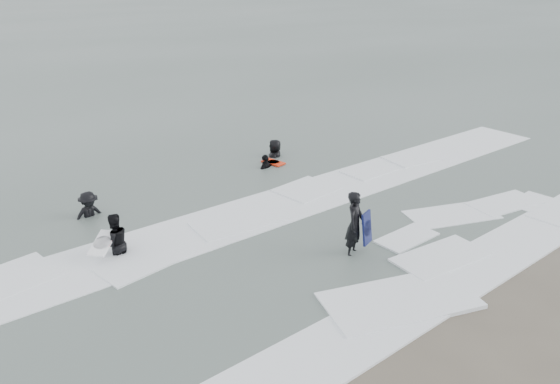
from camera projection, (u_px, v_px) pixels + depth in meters
ground at (401, 290)px, 14.02m from camera, size 320.00×320.00×0.00m
surfer_centre at (353, 255)px, 15.74m from camera, size 0.85×0.73×1.97m
surfer_wading at (117, 254)px, 15.75m from camera, size 0.89×0.69×1.82m
surfer_breaker at (91, 218)px, 17.99m from camera, size 1.21×0.76×1.79m
surfer_right_near at (266, 168)px, 22.40m from camera, size 1.10×0.68×1.74m
surfer_right_far at (275, 157)px, 23.70m from camera, size 1.06×1.13×1.94m
surf_foam at (306, 237)px, 16.68m from camera, size 30.03×9.06×0.09m
bodyboards at (250, 204)px, 17.82m from camera, size 9.47×8.36×1.25m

